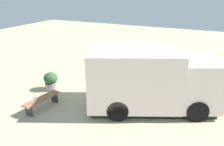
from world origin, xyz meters
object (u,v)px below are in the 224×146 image
object	(u,v)px
person_customer	(125,68)
planter_flowering_far	(51,81)
plaza_bench	(42,101)
food_truck	(150,82)

from	to	relation	value
person_customer	planter_flowering_far	world-z (taller)	planter_flowering_far
person_customer	plaza_bench	world-z (taller)	person_customer
food_truck	planter_flowering_far	bearing A→B (deg)	-87.14
food_truck	plaza_bench	distance (m)	4.51
food_truck	person_customer	distance (m)	4.28
plaza_bench	person_customer	bearing A→B (deg)	163.83
planter_flowering_far	plaza_bench	xyz separation A→B (m)	(1.65, 0.88, -0.10)
person_customer	planter_flowering_far	xyz separation A→B (m)	(3.63, -2.41, 0.13)
food_truck	planter_flowering_far	world-z (taller)	food_truck
person_customer	plaza_bench	size ratio (longest dim) A/B	0.50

